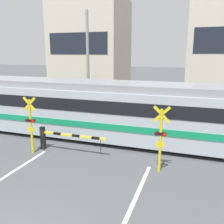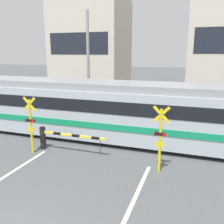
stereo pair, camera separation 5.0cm
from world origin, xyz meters
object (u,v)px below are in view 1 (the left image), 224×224
Objects in this scene: crossing_barrier_far at (157,118)px; commuter_train at (98,108)px; crossing_signal_right at (161,137)px; crossing_barrier_near at (57,137)px; crossing_signal_left at (31,123)px; pedestrian at (126,105)px.

commuter_train is at bearing -137.69° from crossing_barrier_far.
crossing_signal_right reaches higher than crossing_barrier_far.
crossing_barrier_near is 6.58m from crossing_barrier_far.
crossing_signal_left is 1.71× the size of pedestrian.
commuter_train is at bearing -92.23° from pedestrian.
commuter_train is 5.42× the size of crossing_barrier_near.
crossing_signal_left is (-1.02, -0.59, 0.78)m from crossing_barrier_near.
crossing_barrier_far is at bearing -41.33° from pedestrian.
crossing_signal_left is (-2.13, -3.13, -0.20)m from commuter_train.
crossing_signal_right is (6.08, 0.00, 0.00)m from crossing_signal_left.
crossing_signal_left is 6.08m from crossing_signal_right.
crossing_barrier_far is at bearing 48.85° from crossing_signal_left.
commuter_train is 4.08m from crossing_barrier_far.
crossing_signal_right reaches higher than crossing_barrier_near.
crossing_signal_left reaches higher than crossing_barrier_far.
commuter_train reaches higher than crossing_signal_right.
crossing_barrier_far is (2.92, 2.66, -0.99)m from commuter_train.
commuter_train is 3.79m from crossing_signal_left.
crossing_barrier_far is at bearing 42.31° from commuter_train.
crossing_barrier_far is at bearing 99.99° from crossing_signal_right.
crossing_barrier_far is 7.73m from crossing_signal_left.
pedestrian is (2.33, 8.19, -0.59)m from crossing_signal_left.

